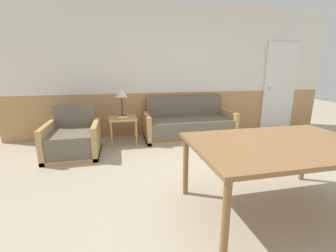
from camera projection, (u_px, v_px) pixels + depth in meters
The scene contains 9 objects.
ground_plane at pixel (236, 189), 2.70m from camera, with size 16.00×16.00×0.00m, color #B2A58C.
wall_back at pixel (179, 72), 4.86m from camera, with size 7.20×0.06×2.70m.
couch at pixel (189, 126), 4.72m from camera, with size 1.85×0.77×0.84m.
armchair at pixel (73, 141), 3.76m from camera, with size 0.84×0.85×0.82m.
side_table at pixel (123, 122), 4.33m from camera, with size 0.51×0.51×0.50m.
table_lamp at pixel (122, 94), 4.28m from camera, with size 0.23×0.23×0.54m.
book_stack at pixel (123, 118), 4.22m from camera, with size 0.20×0.15×0.03m.
dining_table at pixel (280, 149), 2.16m from camera, with size 1.71×1.10×0.72m.
entry_door at pixel (280, 86), 5.42m from camera, with size 0.85×0.09×2.03m.
Camera 1 is at (-1.33, -2.19, 1.40)m, focal length 24.00 mm.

